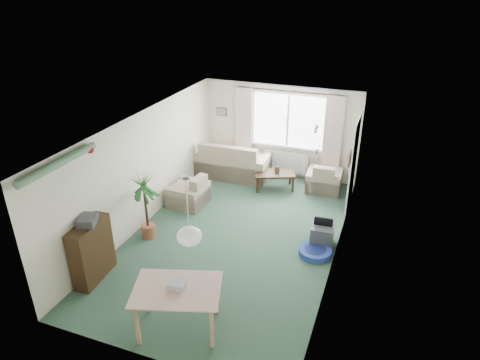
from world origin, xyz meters
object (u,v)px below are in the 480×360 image
(sofa, at_px, (233,158))
(bookshelf, at_px, (92,252))
(armchair_corner, at_px, (324,176))
(dining_table, at_px, (178,309))
(houseplant, at_px, (146,206))
(tv_cube, at_px, (322,235))
(armchair_left, at_px, (188,190))
(coffee_table, at_px, (274,180))
(pet_bed, at_px, (315,252))

(sofa, bearing_deg, bookshelf, 79.87)
(armchair_corner, height_order, dining_table, armchair_corner)
(sofa, xyz_separation_m, dining_table, (1.21, -5.35, -0.12))
(houseplant, bearing_deg, tv_cube, 15.87)
(armchair_left, height_order, tv_cube, armchair_left)
(coffee_table, xyz_separation_m, bookshelf, (-1.97, -4.42, 0.32))
(armchair_left, height_order, coffee_table, armchair_left)
(houseplant, relative_size, dining_table, 1.24)
(armchair_left, bearing_deg, coffee_table, 134.96)
(bookshelf, height_order, houseplant, houseplant)
(houseplant, bearing_deg, dining_table, -48.80)
(bookshelf, bearing_deg, tv_cube, 30.26)
(houseplant, xyz_separation_m, pet_bed, (3.30, 0.56, -0.66))
(houseplant, xyz_separation_m, dining_table, (1.76, -2.01, -0.36))
(houseplant, bearing_deg, armchair_left, 84.35)
(sofa, bearing_deg, pet_bed, 133.26)
(bookshelf, bearing_deg, armchair_left, 79.54)
(sofa, height_order, armchair_corner, sofa)
(armchair_corner, bearing_deg, houseplant, 45.32)
(armchair_left, xyz_separation_m, coffee_table, (1.63, 1.45, -0.15))
(houseplant, distance_m, tv_cube, 3.52)
(coffee_table, relative_size, dining_table, 0.83)
(tv_cube, bearing_deg, armchair_corner, 96.04)
(pet_bed, bearing_deg, bookshelf, -150.08)
(bookshelf, height_order, dining_table, bookshelf)
(sofa, xyz_separation_m, armchair_corner, (2.40, -0.02, -0.11))
(armchair_left, bearing_deg, sofa, 170.91)
(armchair_left, relative_size, coffee_table, 0.84)
(coffee_table, distance_m, tv_cube, 2.56)
(houseplant, distance_m, pet_bed, 3.41)
(sofa, bearing_deg, armchair_corner, 178.05)
(sofa, bearing_deg, dining_table, 101.35)
(dining_table, relative_size, tv_cube, 2.45)
(armchair_left, bearing_deg, armchair_corner, 126.03)
(bookshelf, bearing_deg, sofa, 77.30)
(tv_cube, bearing_deg, dining_table, -121.87)
(sofa, distance_m, armchair_corner, 2.40)
(pet_bed, bearing_deg, dining_table, -121.06)
(armchair_left, xyz_separation_m, tv_cube, (3.20, -0.56, -0.15))
(armchair_corner, distance_m, tv_cube, 2.40)
(coffee_table, xyz_separation_m, houseplant, (-1.78, -2.97, 0.50))
(armchair_corner, relative_size, pet_bed, 1.30)
(coffee_table, height_order, houseplant, houseplant)
(armchair_left, xyz_separation_m, houseplant, (-0.15, -1.52, 0.35))
(armchair_left, distance_m, tv_cube, 3.25)
(houseplant, height_order, dining_table, houseplant)
(sofa, relative_size, tv_cube, 4.04)
(coffee_table, bearing_deg, pet_bed, -57.75)
(dining_table, bearing_deg, armchair_corner, 77.37)
(sofa, xyz_separation_m, houseplant, (-0.55, -3.34, 0.24))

